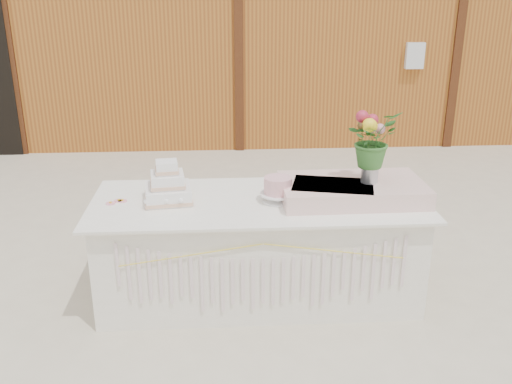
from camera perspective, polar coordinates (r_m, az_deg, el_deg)
ground at (r=4.43m, az=0.25°, el=-10.13°), size 80.00×80.00×0.00m
barn at (r=9.83m, az=-2.24°, el=16.94°), size 12.60×4.60×3.30m
cake_table at (r=4.24m, az=0.26°, el=-5.65°), size 2.40×1.00×0.77m
wedding_cake at (r=4.09m, az=-8.81°, el=0.44°), size 0.37×0.37×0.30m
pink_cake_stand at (r=4.03m, az=2.21°, el=0.38°), size 0.25×0.25×0.18m
satin_runner at (r=4.16m, az=9.57°, el=0.20°), size 1.03×0.61×0.13m
flower_vase at (r=4.12m, az=11.31°, el=2.07°), size 0.12×0.12×0.17m
bouquet at (r=4.04m, az=11.58°, el=5.85°), size 0.47×0.46×0.40m
loose_flowers at (r=4.27m, az=-13.86°, el=-0.40°), size 0.22×0.35×0.02m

